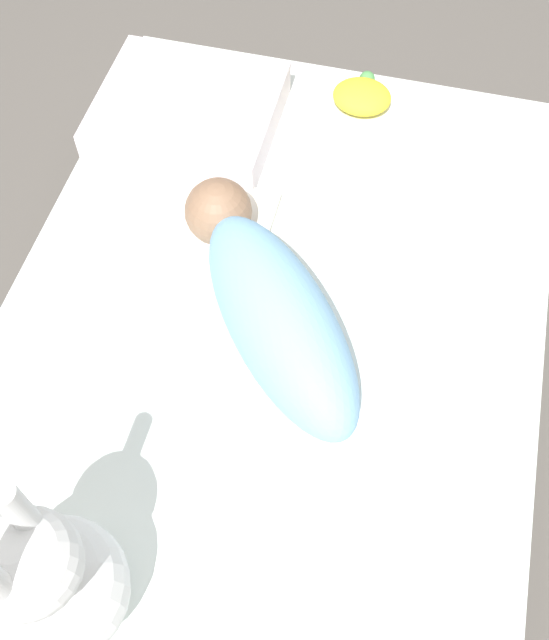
{
  "coord_description": "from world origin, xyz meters",
  "views": [
    {
      "loc": [
        -0.7,
        -0.19,
        1.4
      ],
      "look_at": [
        -0.02,
        -0.02,
        0.27
      ],
      "focal_mm": 42.0,
      "sensor_mm": 36.0,
      "label": 1
    }
  ],
  "objects_px": {
    "pillow": "(188,113)",
    "turtle_plush": "(362,96)",
    "swaddled_baby": "(271,306)",
    "bunny_plush": "(49,583)"
  },
  "relations": [
    {
      "from": "turtle_plush",
      "to": "pillow",
      "type": "bearing_deg",
      "value": 114.13
    },
    {
      "from": "pillow",
      "to": "turtle_plush",
      "type": "height_order",
      "value": "pillow"
    },
    {
      "from": "pillow",
      "to": "bunny_plush",
      "type": "bearing_deg",
      "value": -172.46
    },
    {
      "from": "swaddled_baby",
      "to": "turtle_plush",
      "type": "distance_m",
      "value": 0.63
    },
    {
      "from": "pillow",
      "to": "turtle_plush",
      "type": "relative_size",
      "value": 2.71
    },
    {
      "from": "pillow",
      "to": "swaddled_baby",
      "type": "bearing_deg",
      "value": -146.92
    },
    {
      "from": "swaddled_baby",
      "to": "bunny_plush",
      "type": "height_order",
      "value": "bunny_plush"
    },
    {
      "from": "swaddled_baby",
      "to": "bunny_plush",
      "type": "bearing_deg",
      "value": 123.33
    },
    {
      "from": "pillow",
      "to": "turtle_plush",
      "type": "bearing_deg",
      "value": -65.87
    },
    {
      "from": "pillow",
      "to": "bunny_plush",
      "type": "xyz_separation_m",
      "value": [
        -1.0,
        -0.13,
        0.1
      ]
    }
  ]
}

